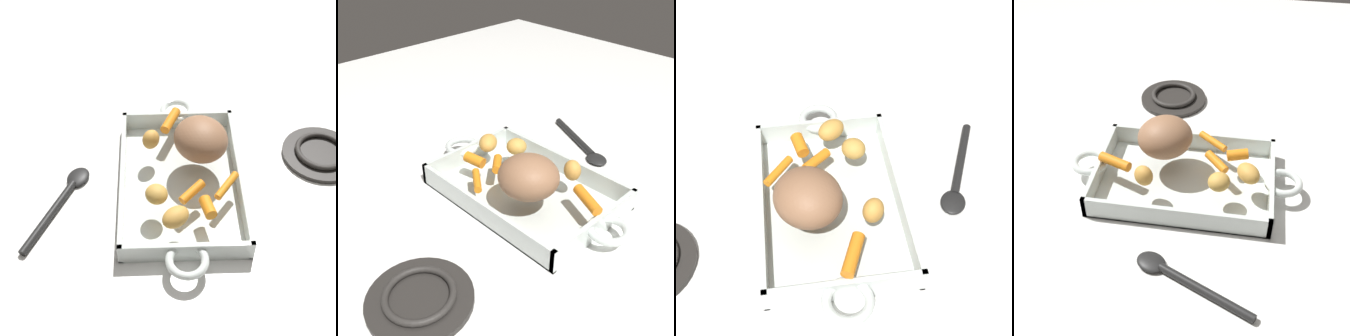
% 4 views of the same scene
% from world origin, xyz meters
% --- Properties ---
extents(ground_plane, '(2.08, 2.08, 0.00)m').
position_xyz_m(ground_plane, '(0.00, 0.00, 0.00)').
color(ground_plane, white).
extents(roasting_dish, '(0.49, 0.25, 0.05)m').
position_xyz_m(roasting_dish, '(0.00, 0.00, 0.02)').
color(roasting_dish, silver).
rests_on(roasting_dish, ground_plane).
extents(pork_roast, '(0.16, 0.15, 0.08)m').
position_xyz_m(pork_roast, '(-0.05, 0.04, 0.09)').
color(pork_roast, '#946647').
rests_on(pork_roast, roasting_dish).
extents(baby_carrot_northeast, '(0.05, 0.06, 0.02)m').
position_xyz_m(baby_carrot_northeast, '(0.06, 0.02, 0.06)').
color(baby_carrot_northeast, orange).
rests_on(baby_carrot_northeast, roasting_dish).
extents(baby_carrot_northwest, '(0.07, 0.06, 0.02)m').
position_xyz_m(baby_carrot_northwest, '(0.05, 0.09, 0.05)').
color(baby_carrot_northwest, orange).
rests_on(baby_carrot_northwest, roasting_dish).
extents(baby_carrot_short, '(0.05, 0.03, 0.03)m').
position_xyz_m(baby_carrot_short, '(0.11, 0.04, 0.06)').
color(baby_carrot_short, orange).
rests_on(baby_carrot_short, roasting_dish).
extents(baby_carrot_long, '(0.08, 0.05, 0.02)m').
position_xyz_m(baby_carrot_long, '(-0.14, -0.02, 0.06)').
color(baby_carrot_long, orange).
rests_on(baby_carrot_long, roasting_dish).
extents(potato_golden_small, '(0.06, 0.06, 0.04)m').
position_xyz_m(potato_golden_small, '(0.08, -0.05, 0.07)').
color(potato_golden_small, gold).
rests_on(potato_golden_small, roasting_dish).
extents(potato_halved, '(0.06, 0.07, 0.04)m').
position_xyz_m(potato_halved, '(0.13, -0.02, 0.07)').
color(potato_halved, gold).
rests_on(potato_halved, roasting_dish).
extents(potato_golden_large, '(0.05, 0.05, 0.04)m').
position_xyz_m(potato_golden_large, '(-0.07, -0.06, 0.07)').
color(potato_golden_large, gold).
rests_on(potato_golden_large, roasting_dish).
extents(stove_burner_rear, '(0.17, 0.17, 0.02)m').
position_xyz_m(stove_burner_rear, '(-0.08, 0.31, 0.01)').
color(stove_burner_rear, '#282623').
rests_on(stove_burner_rear, ground_plane).
extents(serving_spoon, '(0.23, 0.13, 0.02)m').
position_xyz_m(serving_spoon, '(0.03, -0.25, 0.01)').
color(serving_spoon, black).
rests_on(serving_spoon, ground_plane).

